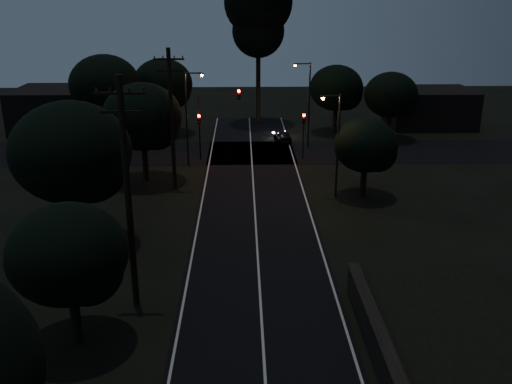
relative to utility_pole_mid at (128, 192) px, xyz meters
name	(u,v)px	position (x,y,z in m)	size (l,w,h in m)	color
road_surface	(254,191)	(6.00, 16.12, -5.73)	(60.00, 70.00, 0.03)	black
utility_pole_mid	(128,192)	(0.00, 0.00, 0.00)	(2.20, 0.30, 11.00)	black
utility_pole_far	(172,118)	(0.00, 17.00, -0.25)	(2.20, 0.30, 10.50)	black
tree_left_b	(72,257)	(-1.83, -3.10, -1.68)	(4.93, 4.93, 6.26)	black
tree_left_c	(75,155)	(-4.26, 6.86, -0.18)	(6.81, 6.81, 8.60)	black
tree_left_d	(145,119)	(-2.28, 18.88, -0.71)	(6.11, 6.11, 7.75)	black
tree_far_nw	(165,85)	(-2.78, 34.88, -0.71)	(6.14, 6.14, 7.77)	black
tree_far_w	(107,86)	(-7.76, 30.86, -0.15)	(6.75, 6.75, 8.61)	black
tree_far_ne	(338,89)	(15.20, 34.89, -1.18)	(5.57, 5.57, 7.05)	black
tree_far_e	(393,96)	(20.19, 31.89, -1.38)	(5.30, 5.30, 6.72)	black
tree_right_a	(368,147)	(14.16, 14.91, -2.00)	(4.55, 4.55, 5.78)	black
tall_pine	(258,12)	(7.00, 40.00, 6.35)	(7.38, 7.38, 16.76)	black
building_left	(64,109)	(-14.00, 37.00, -3.54)	(10.00, 8.00, 4.40)	black
building_right	(429,107)	(26.00, 38.00, -3.74)	(9.00, 7.00, 4.00)	black
signal_left	(199,128)	(1.40, 24.99, -2.90)	(0.28, 0.35, 4.10)	black
signal_right	(304,127)	(10.60, 24.99, -2.90)	(0.28, 0.35, 4.10)	black
signal_mast	(218,111)	(3.09, 24.99, -1.40)	(3.70, 0.35, 6.25)	black
streetlight_a	(189,112)	(0.69, 23.00, -1.10)	(1.66, 0.26, 8.00)	black
streetlight_b	(307,99)	(11.31, 29.00, -1.10)	(1.66, 0.26, 8.00)	black
streetlight_c	(336,139)	(11.83, 15.00, -1.39)	(1.46, 0.26, 7.50)	black
car	(283,136)	(9.20, 31.00, -5.17)	(1.34, 3.32, 1.13)	black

